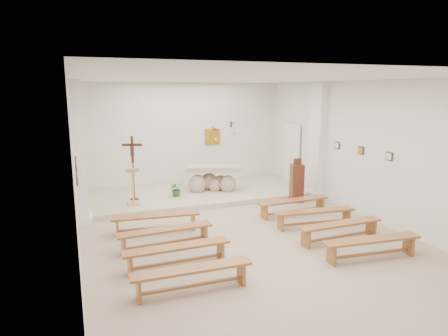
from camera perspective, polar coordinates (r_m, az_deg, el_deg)
name	(u,v)px	position (r m, az deg, el deg)	size (l,w,h in m)	color
ground	(240,233)	(9.40, 2.32, -9.20)	(7.00, 10.00, 0.00)	tan
wall_left	(75,169)	(8.24, -20.51, -0.19)	(0.02, 10.00, 3.50)	silver
wall_right	(367,150)	(10.79, 19.73, 2.41)	(0.02, 10.00, 3.50)	silver
wall_back	(183,135)	(13.63, -5.89, 4.71)	(7.00, 0.02, 3.50)	silver
ceiling	(241,79)	(8.81, 2.51, 12.58)	(7.00, 10.00, 0.02)	silver
sanctuary_platform	(196,193)	(12.52, -3.97, -3.64)	(6.98, 3.00, 0.15)	beige
pilaster_left	(79,154)	(10.21, -19.96, 1.93)	(0.26, 0.55, 3.50)	white
pilaster_right	(318,141)	(12.29, 13.28, 3.77)	(0.26, 0.55, 3.50)	white
gold_wall_relief	(212,137)	(13.91, -1.66, 4.49)	(0.55, 0.04, 0.55)	gold
sanctuary_lamp	(234,132)	(13.91, 1.41, 5.14)	(0.11, 0.36, 0.44)	black
station_frame_left_front	(77,179)	(7.46, -20.27, -1.54)	(0.03, 0.20, 0.20)	#3F2F1C
station_frame_left_mid	(76,169)	(8.44, -20.37, -0.13)	(0.03, 0.20, 0.20)	#3F2F1C
station_frame_left_rear	(75,161)	(9.43, -20.46, 0.99)	(0.03, 0.20, 0.20)	#3F2F1C
station_frame_right_front	(389,156)	(10.19, 22.53, 1.56)	(0.03, 0.20, 0.20)	#3F2F1C
station_frame_right_mid	(361,150)	(10.93, 18.96, 2.41)	(0.03, 0.20, 0.20)	#3F2F1C
station_frame_right_rear	(337,145)	(11.71, 15.86, 3.14)	(0.03, 0.20, 0.20)	#3F2F1C
radiator_left	(80,205)	(11.21, -19.84, -5.04)	(0.10, 0.85, 0.52)	silver
radiator_right	(305,184)	(13.16, 11.51, -2.23)	(0.10, 0.85, 0.52)	silver
altar	(213,180)	(12.49, -1.63, -1.73)	(1.79, 1.13, 0.86)	tan
lectern	(133,186)	(11.21, -12.88, -2.52)	(0.39, 0.33, 1.06)	tan
crucifix_stand	(133,163)	(11.59, -12.89, 0.66)	(0.54, 0.24, 1.84)	#3A1E12
potted_plant	(177,189)	(11.93, -6.78, -2.95)	(0.41, 0.35, 0.45)	#255722
donation_pedestal	(297,183)	(11.92, 10.34, -2.09)	(0.42, 0.42, 1.30)	#522B17
bench_left_front	(156,219)	(9.44, -9.70, -7.22)	(2.03, 0.52, 0.43)	brown
bench_right_front	(293,203)	(10.69, 9.86, -5.02)	(2.03, 0.41, 0.43)	brown
bench_left_second	(165,233)	(8.52, -8.38, -9.23)	(2.03, 0.45, 0.43)	brown
bench_right_second	(314,214)	(9.89, 12.79, -6.47)	(2.04, 0.55, 0.43)	brown
bench_left_third	(177,251)	(7.62, -6.73, -11.70)	(2.02, 0.36, 0.43)	brown
bench_right_third	(340,227)	(9.13, 16.23, -8.15)	(2.02, 0.37, 0.43)	brown
bench_left_fourth	(192,274)	(6.75, -4.60, -14.81)	(2.02, 0.35, 0.43)	brown
bench_right_fourth	(372,244)	(8.42, 20.33, -10.09)	(2.03, 0.50, 0.43)	brown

